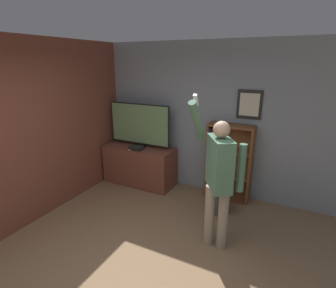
{
  "coord_description": "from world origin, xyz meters",
  "views": [
    {
      "loc": [
        1.38,
        -1.71,
        2.35
      ],
      "look_at": [
        -0.33,
        1.71,
        1.14
      ],
      "focal_mm": 28.0,
      "sensor_mm": 36.0,
      "label": 1
    }
  ],
  "objects": [
    {
      "name": "wall_side_brick",
      "position": [
        -2.05,
        1.35,
        1.35
      ],
      "size": [
        0.06,
        4.29,
        2.7
      ],
      "color": "brown",
      "rests_on": "ground_plane"
    },
    {
      "name": "wall_back",
      "position": [
        0.0,
        2.72,
        1.35
      ],
      "size": [
        6.04,
        0.09,
        2.7
      ],
      "color": "gray",
      "rests_on": "ground_plane"
    },
    {
      "name": "game_console",
      "position": [
        -1.24,
        2.2,
        0.79
      ],
      "size": [
        0.26,
        0.18,
        0.06
      ],
      "color": "black",
      "rests_on": "tv_ledge"
    },
    {
      "name": "bookshelf",
      "position": [
        0.36,
        2.54,
        0.68
      ],
      "size": [
        0.77,
        0.28,
        1.35
      ],
      "color": "brown",
      "rests_on": "ground_plane"
    },
    {
      "name": "remote_loose",
      "position": [
        -1.33,
        2.16,
        0.77
      ],
      "size": [
        0.05,
        0.14,
        0.02
      ],
      "color": "white",
      "rests_on": "tv_ledge"
    },
    {
      "name": "tv_ledge",
      "position": [
        -1.28,
        2.35,
        0.38
      ],
      "size": [
        1.38,
        0.56,
        0.76
      ],
      "color": "brown",
      "rests_on": "ground_plane"
    },
    {
      "name": "television",
      "position": [
        -1.28,
        2.4,
        1.19
      ],
      "size": [
        1.26,
        0.22,
        0.84
      ],
      "color": "black",
      "rests_on": "tv_ledge"
    },
    {
      "name": "person",
      "position": [
        0.62,
        1.19,
        1.04
      ],
      "size": [
        0.62,
        0.58,
        2.01
      ],
      "rotation": [
        0.0,
        0.0,
        -1.01
      ],
      "color": "gray",
      "rests_on": "ground_plane"
    },
    {
      "name": "waste_bin",
      "position": [
        0.46,
        2.02,
        0.17
      ],
      "size": [
        0.32,
        0.32,
        0.34
      ],
      "color": "#4C4C51",
      "rests_on": "ground_plane"
    }
  ]
}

